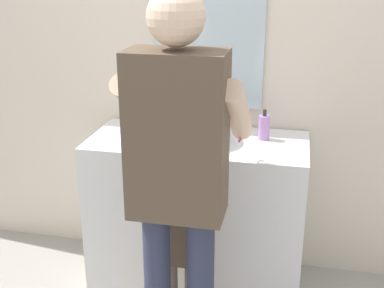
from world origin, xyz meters
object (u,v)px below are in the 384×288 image
at_px(toothbrush_cup, 136,129).
at_px(soap_bottle, 264,127).
at_px(child_toddler, 181,240).
at_px(adult_parent, 178,159).

height_order(toothbrush_cup, soap_bottle, toothbrush_cup).
xyz_separation_m(child_toddler, adult_parent, (0.05, -0.23, 0.52)).
height_order(toothbrush_cup, adult_parent, adult_parent).
xyz_separation_m(toothbrush_cup, soap_bottle, (0.67, 0.13, 0.02)).
distance_m(toothbrush_cup, child_toddler, 0.65).
bearing_deg(soap_bottle, toothbrush_cup, -169.40).
distance_m(child_toddler, adult_parent, 0.57).
bearing_deg(child_toddler, toothbrush_cup, 132.61).
height_order(soap_bottle, adult_parent, adult_parent).
distance_m(soap_bottle, adult_parent, 0.78).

